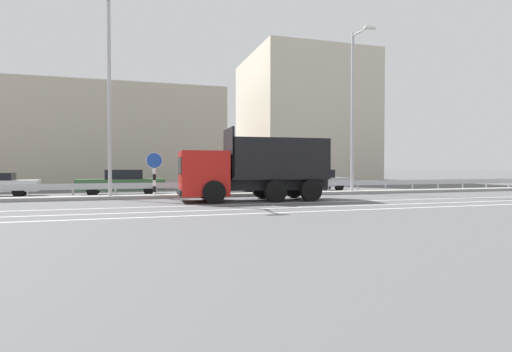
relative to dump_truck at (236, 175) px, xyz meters
name	(u,v)px	position (x,y,z in m)	size (l,w,h in m)	color
ground_plane	(299,198)	(3.72, 1.02, -1.26)	(320.00, 320.00, 0.00)	#565659
lane_strip_0	(266,204)	(0.91, -1.83, -1.25)	(69.59, 0.16, 0.01)	silver
lane_strip_1	(281,208)	(0.91, -3.75, -1.25)	(69.59, 0.16, 0.01)	silver
lane_strip_2	(295,212)	(0.91, -5.22, -1.25)	(69.59, 0.16, 0.01)	silver
median_island	(287,194)	(3.72, 2.85, -1.17)	(38.27, 1.10, 0.18)	gray
median_guardrail	(281,185)	(3.72, 3.79, -0.69)	(69.59, 0.09, 0.78)	#9EA0A5
dump_truck	(236,175)	(0.00, 0.00, 0.00)	(7.35, 2.91, 3.49)	red
median_road_sign	(154,173)	(-3.72, 2.85, 0.05)	(0.85, 0.16, 2.40)	white
street_lamp_1	(109,89)	(-5.91, 2.71, 4.31)	(0.71, 2.11, 10.18)	#ADADB2
street_lamp_2	(354,106)	(8.02, 2.76, 4.07)	(0.71, 1.95, 9.74)	#ADADB2
parked_car_3	(122,182)	(-5.41, 5.91, -0.52)	(4.90, 1.87, 1.48)	#335B33
parked_car_4	(228,180)	(1.00, 6.30, -0.44)	(4.74, 2.23, 1.65)	silver
parked_car_5	(317,180)	(7.30, 6.23, -0.53)	(4.06, 1.98, 1.46)	#A3A3A8
background_building_0	(84,138)	(-8.95, 19.10, 2.90)	(23.36, 10.30, 8.32)	#B7AD99
background_building_1	(303,120)	(12.85, 21.50, 5.43)	(11.84, 12.73, 13.37)	beige
church_tower	(320,137)	(19.34, 30.66, 4.40)	(3.60, 3.60, 12.47)	silver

